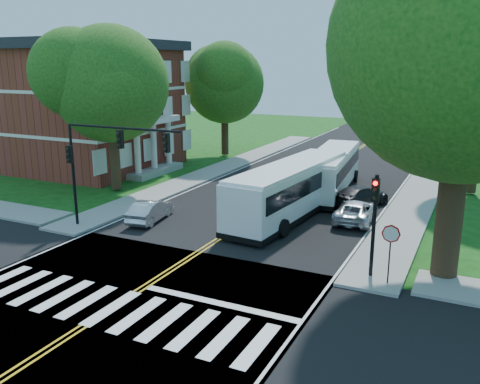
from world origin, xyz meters
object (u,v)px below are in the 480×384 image
Objects in this scene: signal_nw at (104,153)px; bus_follow at (331,170)px; bus_lead at (291,189)px; signal_ne at (374,212)px; dark_sedan at (360,196)px; hatchback at (150,211)px; suv at (356,211)px.

signal_nw reaches higher than bus_follow.
bus_lead is (7.78, 7.19, -2.70)m from signal_nw.
signal_nw is 1.62× the size of signal_ne.
bus_follow is (0.52, 6.91, -0.13)m from bus_lead.
signal_nw is 1.54× the size of dark_sedan.
signal_nw is 16.08m from dark_sedan.
dark_sedan is at bearing -149.96° from hatchback.
signal_ne is 1.16× the size of hatchback.
signal_ne is 13.73m from hatchback.
signal_nw reaches higher than suv.
bus_follow is 2.48× the size of dark_sedan.
bus_follow is 13.69m from hatchback.
hatchback is at bearing 21.97° from suv.
bus_lead is (-6.28, 7.18, -1.29)m from signal_ne.
signal_nw is 4.67m from hatchback.
signal_ne is at bearing 159.50° from hatchback.
signal_nw is 14.47m from suv.
suv is (10.77, 5.18, -0.01)m from hatchback.
dark_sedan is (2.78, -3.04, -0.87)m from bus_follow.
signal_nw is at bearing -179.95° from signal_ne.
hatchback is at bearing 168.63° from signal_ne.
signal_ne reaches higher than suv.
signal_ne is at bearing 136.20° from bus_lead.
signal_ne is at bearing 106.47° from bus_follow.
bus_lead is at bearing 6.24° from suv.
bus_follow is at bearing -26.33° from dark_sedan.
suv is at bearing -163.45° from hatchback.
bus_lead is at bearing 79.93° from bus_follow.
signal_nw is 1.88× the size of hatchback.
signal_ne is (14.06, 0.01, -1.41)m from signal_nw.
bus_follow is at bearing 112.24° from signal_ne.
signal_ne reaches higher than bus_lead.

